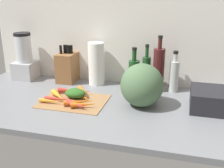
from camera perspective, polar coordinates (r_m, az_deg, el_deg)
name	(u,v)px	position (r cm, az deg, el deg)	size (l,w,h in cm)	color
ground_plane	(98,105)	(155.83, -2.86, -4.29)	(170.00, 80.00, 3.00)	slate
wall_back	(115,37)	(182.33, 0.72, 9.61)	(170.00, 3.00, 60.00)	silver
cutting_board	(74,101)	(157.39, -7.87, -3.45)	(36.39, 28.26, 0.80)	#997047
carrot_0	(52,101)	(155.15, -12.32, -3.47)	(2.26, 2.26, 14.33)	orange
carrot_1	(83,91)	(165.99, -5.96, -1.39)	(3.23, 3.23, 10.20)	orange
carrot_2	(79,92)	(164.13, -6.72, -1.72)	(2.93, 2.93, 14.47)	orange
carrot_3	(77,105)	(147.05, -7.28, -4.24)	(3.33, 3.33, 13.71)	red
carrot_4	(58,96)	(160.57, -10.98, -2.35)	(3.41, 3.41, 14.85)	orange
carrot_5	(68,90)	(167.67, -8.95, -1.30)	(3.26, 3.26, 12.23)	red
carrot_6	(60,99)	(156.94, -10.72, -3.05)	(2.45, 2.45, 17.12)	red
carrot_7	(79,102)	(150.95, -6.80, -3.67)	(2.89, 2.89, 16.64)	orange
carrot_8	(83,105)	(147.19, -5.90, -4.23)	(3.01, 3.01, 13.69)	orange
carrot_9	(84,97)	(158.32, -5.82, -2.66)	(2.07, 2.07, 12.96)	orange
carrot_greens_pile	(75,93)	(160.26, -7.57, -1.87)	(12.09, 9.30, 5.11)	#2D6023
winter_squash	(142,85)	(147.79, 6.16, -0.25)	(22.93, 22.92, 23.28)	#4C6B47
knife_block	(68,67)	(189.07, -9.08, 3.51)	(11.50, 16.57, 24.92)	brown
blender_appliance	(25,59)	(200.38, -17.54, 4.86)	(14.56, 14.56, 31.98)	#B2B2B7
paper_towel_roll	(96,64)	(180.29, -3.24, 4.19)	(10.31, 10.31, 27.61)	white
bottle_0	(134,73)	(173.02, 4.51, 2.19)	(6.67, 6.67, 26.36)	#19421E
bottle_1	(146,72)	(172.91, 7.04, 2.47)	(5.12, 5.12, 28.37)	#19421E
bottle_2	(159,69)	(169.88, 9.56, 3.01)	(6.85, 6.85, 34.23)	#471919
bottle_3	(174,75)	(171.77, 12.65, 1.77)	(5.70, 5.70, 25.37)	silver
dish_rack	(218,100)	(154.45, 20.99, -3.13)	(28.02, 22.78, 10.53)	black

